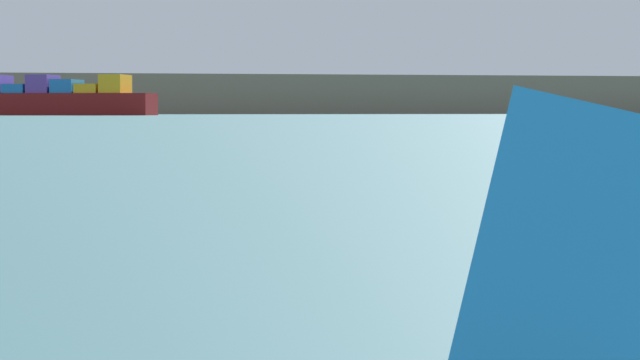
# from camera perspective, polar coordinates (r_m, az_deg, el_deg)

# --- Properties ---
(cargo_ship) EXTENTS (157.72, 82.05, 33.09)m
(cargo_ship) POSITION_cam_1_polar(r_m,az_deg,el_deg) (772.69, -12.92, 3.43)
(cargo_ship) COLOR maroon
(cargo_ship) RESTS_ON ground_plane
(distant_headland) EXTENTS (1227.57, 385.92, 27.94)m
(distant_headland) POSITION_cam_1_polar(r_m,az_deg,el_deg) (1115.26, -1.25, 3.61)
(distant_headland) COLOR #756B56
(distant_headland) RESTS_ON ground_plane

